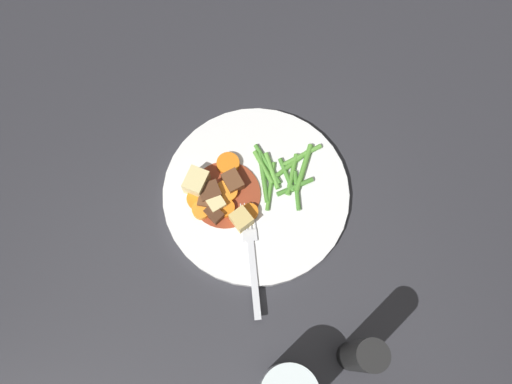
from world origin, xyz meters
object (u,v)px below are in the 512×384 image
Objects in this scene: carrot_slice_5 at (226,208)px; meat_chunk_1 at (233,182)px; carrot_slice_4 at (228,164)px; potato_chunk_2 at (216,203)px; potato_chunk_0 at (196,182)px; potato_chunk_1 at (241,219)px; meat_chunk_3 at (214,214)px; meat_chunk_0 at (206,202)px; dinner_plate at (256,193)px; carrot_slice_1 at (227,192)px; fork at (252,255)px; pepper_mill at (361,356)px; meat_chunk_2 at (210,192)px; carrot_slice_0 at (198,199)px; carrot_slice_3 at (202,211)px; carrot_slice_2 at (250,212)px.

meat_chunk_1 is at bearing -125.01° from carrot_slice_5.
carrot_slice_4 is 0.07m from potato_chunk_2.
meat_chunk_1 is at bearing 162.76° from potato_chunk_0.
meat_chunk_3 is (0.04, -0.02, -0.00)m from potato_chunk_1.
meat_chunk_0 is 0.84× the size of meat_chunk_3.
carrot_slice_1 is at bearing -18.79° from dinner_plate.
potato_chunk_0 reaches higher than meat_chunk_0.
fork is 1.15× the size of pepper_mill.
meat_chunk_1 is 0.06m from meat_chunk_3.
potato_chunk_1 reaches higher than carrot_slice_1.
meat_chunk_3 is at bearing 82.23° from meat_chunk_2.
carrot_slice_0 is 0.06m from meat_chunk_1.
potato_chunk_2 is at bearing -44.19° from carrot_slice_5.
potato_chunk_1 reaches higher than potato_chunk_2.
carrot_slice_0 is at bearing -47.49° from meat_chunk_0.
potato_chunk_2 is (0.06, -0.00, 0.02)m from dinner_plate.
potato_chunk_1 is at bearing 146.94° from meat_chunk_3.
carrot_slice_1 is 0.92× the size of potato_chunk_0.
carrot_slice_4 is at bearing -148.61° from carrot_slice_0.
meat_chunk_1 is at bearing -138.61° from meat_chunk_3.
carrot_slice_0 is at bearing -66.88° from fork.
carrot_slice_4 is at bearing -78.75° from pepper_mill.
carrot_slice_4 is 1.27× the size of potato_chunk_1.
dinner_plate is 0.04m from meat_chunk_1.
meat_chunk_3 reaches higher than carrot_slice_1.
carrot_slice_1 is 0.03m from carrot_slice_5.
potato_chunk_2 is 0.76× the size of meat_chunk_2.
meat_chunk_1 reaches higher than carrot_slice_4.
potato_chunk_2 is (-0.02, -0.00, 0.00)m from carrot_slice_3.
dinner_plate is at bearing 167.86° from carrot_slice_0.
carrot_slice_0 is 0.90× the size of potato_chunk_0.
pepper_mill is (-0.07, 0.33, 0.06)m from carrot_slice_4.
carrot_slice_1 reaches higher than carrot_slice_4.
dinner_plate is at bearing -135.48° from potato_chunk_1.
meat_chunk_1 reaches higher than carrot_slice_5.
carrot_slice_3 is at bearing 44.00° from meat_chunk_0.
pepper_mill is at bearing 110.21° from meat_chunk_2.
potato_chunk_2 is at bearing -118.17° from meat_chunk_3.
dinner_plate is at bearing 153.07° from potato_chunk_0.
carrot_slice_2 is 0.07m from meat_chunk_0.
fork is 0.21m from pepper_mill.
dinner_plate is 8.57× the size of carrot_slice_0.
carrot_slice_5 reaches higher than carrot_slice_0.
carrot_slice_2 is 0.09m from potato_chunk_0.
meat_chunk_3 reaches higher than carrot_slice_4.
pepper_mill reaches higher than carrot_slice_4.
carrot_slice_0 is 0.02m from meat_chunk_2.
potato_chunk_1 is at bearing 132.57° from meat_chunk_0.
meat_chunk_0 is at bearing -67.08° from pepper_mill.
carrot_slice_1 is 0.04m from meat_chunk_0.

